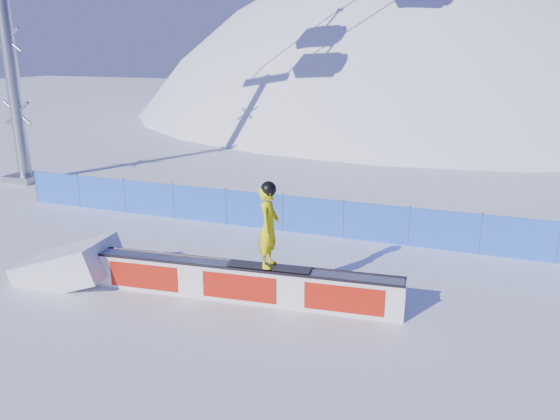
% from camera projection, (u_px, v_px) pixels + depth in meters
% --- Properties ---
extents(ground, '(160.00, 160.00, 0.00)m').
position_uv_depth(ground, '(258.00, 291.00, 13.29)').
color(ground, white).
rests_on(ground, ground).
extents(snow_hill, '(64.00, 64.00, 64.00)m').
position_uv_depth(snow_hill, '(415.00, 286.00, 56.22)').
color(snow_hill, white).
rests_on(snow_hill, ground).
extents(safety_fence, '(22.05, 0.05, 1.30)m').
position_uv_depth(safety_fence, '(312.00, 216.00, 17.16)').
color(safety_fence, blue).
rests_on(safety_fence, ground).
extents(rail_box, '(7.47, 1.22, 0.89)m').
position_uv_depth(rail_box, '(242.00, 282.00, 12.74)').
color(rail_box, white).
rests_on(rail_box, ground).
extents(snow_ramp, '(2.63, 1.79, 1.56)m').
position_uv_depth(snow_ramp, '(71.00, 279.00, 14.00)').
color(snow_ramp, white).
rests_on(snow_ramp, ground).
extents(snowboarder, '(1.96, 0.71, 2.02)m').
position_uv_depth(snowboarder, '(269.00, 226.00, 12.16)').
color(snowboarder, black).
rests_on(snowboarder, rail_box).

